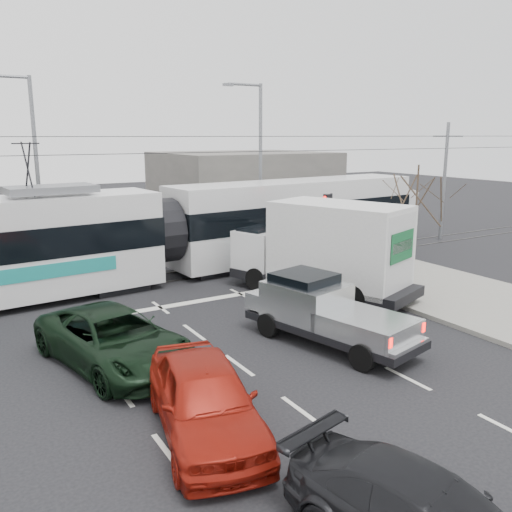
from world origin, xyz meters
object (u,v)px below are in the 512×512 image
bare_tree (417,200)px  street_lamp_far (32,159)px  red_car (205,398)px  traffic_signal (328,216)px  silver_pickup (322,310)px  street_lamp_near (258,156)px  box_truck (324,250)px  navy_pickup (308,255)px  tram (161,232)px  green_car (114,339)px

bare_tree → street_lamp_far: bearing=131.1°
bare_tree → red_car: size_ratio=1.03×
traffic_signal → silver_pickup: traffic_signal is taller
street_lamp_near → box_truck: bearing=-106.2°
box_truck → navy_pickup: bearing=46.7°
street_lamp_near → silver_pickup: street_lamp_near is taller
bare_tree → tram: (-7.74, 7.30, -1.68)m
navy_pickup → red_car: bearing=-124.4°
green_car → bare_tree: bearing=-8.7°
tram → red_car: tram is taller
bare_tree → box_truck: size_ratio=0.63×
navy_pickup → street_lamp_near: bearing=87.4°
traffic_signal → tram: (-6.61, 3.30, -0.63)m
tram → box_truck: 7.28m
box_truck → red_car: box_truck is taller
navy_pickup → red_car: navy_pickup is taller
street_lamp_far → green_car: 14.90m
box_truck → navy_pickup: (1.10, 2.57, -0.80)m
navy_pickup → street_lamp_far: bearing=147.4°
street_lamp_near → street_lamp_far: same height
traffic_signal → red_car: traffic_signal is taller
street_lamp_far → tram: bearing=-56.9°
navy_pickup → green_car: bearing=-143.0°
navy_pickup → red_car: 13.47m
bare_tree → street_lamp_near: 11.58m
street_lamp_far → bare_tree: bearing=-48.9°
street_lamp_near → box_truck: 10.76m
street_lamp_near → tram: street_lamp_near is taller
street_lamp_far → silver_pickup: (5.56, -15.73, -4.10)m
bare_tree → street_lamp_near: street_lamp_near is taller
tram → street_lamp_far: bearing=118.7°
green_car → red_car: red_car is taller
street_lamp_far → green_car: (-0.46, -14.24, -4.34)m
traffic_signal → tram: tram is taller
street_lamp_near → street_lamp_far: (-11.50, 2.00, 0.00)m
traffic_signal → box_truck: traffic_signal is taller
silver_pickup → navy_pickup: size_ratio=1.12×
street_lamp_far → navy_pickup: 14.05m
green_car → navy_pickup: bearing=13.8°
navy_pickup → traffic_signal: bearing=-2.8°
silver_pickup → red_car: 6.19m
tram → box_truck: size_ratio=3.71×
tram → navy_pickup: bearing=-32.9°
traffic_signal → red_car: size_ratio=0.74×
bare_tree → navy_pickup: (-2.05, 4.22, -2.75)m
box_truck → green_car: box_truck is taller
box_truck → red_car: bearing=-161.1°
navy_pickup → red_car: (-9.58, -9.46, -0.21)m
tram → silver_pickup: bearing=-85.5°
traffic_signal → silver_pickup: bearing=-129.3°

